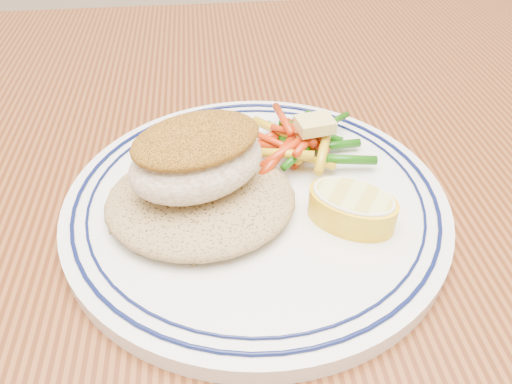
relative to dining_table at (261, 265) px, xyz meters
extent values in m
cube|color=#4C230F|center=(0.00, 0.00, 0.08)|extent=(1.50, 0.90, 0.04)
cylinder|color=white|center=(-0.01, -0.03, 0.10)|extent=(0.30, 0.30, 0.01)
torus|color=#0A113F|center=(-0.01, -0.03, 0.11)|extent=(0.28, 0.28, 0.00)
torus|color=#0A113F|center=(-0.01, -0.03, 0.11)|extent=(0.26, 0.26, 0.00)
ellipsoid|color=olive|center=(-0.05, -0.04, 0.13)|extent=(0.14, 0.13, 0.03)
ellipsoid|color=beige|center=(-0.05, -0.03, 0.15)|extent=(0.12, 0.11, 0.04)
ellipsoid|color=#8C5C16|center=(-0.05, -0.03, 0.17)|extent=(0.11, 0.10, 0.02)
cylinder|color=#B52B09|center=(0.04, 0.02, 0.11)|extent=(0.03, 0.04, 0.01)
cylinder|color=#B52B09|center=(0.04, 0.04, 0.12)|extent=(0.05, 0.01, 0.01)
cylinder|color=#B52B09|center=(0.02, 0.04, 0.12)|extent=(0.04, 0.04, 0.01)
cylinder|color=#16560A|center=(0.07, 0.02, 0.12)|extent=(0.05, 0.01, 0.01)
cylinder|color=#16560A|center=(0.02, 0.03, 0.12)|extent=(0.02, 0.05, 0.01)
cylinder|color=#16560A|center=(0.03, 0.04, 0.12)|extent=(0.03, 0.05, 0.01)
cylinder|color=#16560A|center=(0.05, 0.05, 0.12)|extent=(0.05, 0.03, 0.01)
cylinder|color=gold|center=(0.04, 0.03, 0.12)|extent=(0.03, 0.06, 0.01)
cylinder|color=#16560A|center=(0.06, 0.05, 0.12)|extent=(0.01, 0.05, 0.01)
cylinder|color=#16560A|center=(0.07, 0.00, 0.12)|extent=(0.05, 0.01, 0.01)
cylinder|color=#B52B09|center=(0.01, 0.04, 0.12)|extent=(0.05, 0.05, 0.01)
cylinder|color=#B52B09|center=(0.02, 0.05, 0.12)|extent=(0.03, 0.04, 0.01)
cylinder|color=gold|center=(0.04, 0.00, 0.12)|extent=(0.05, 0.03, 0.01)
cylinder|color=gold|center=(0.02, 0.04, 0.13)|extent=(0.05, 0.04, 0.01)
cylinder|color=#B52B09|center=(0.04, 0.03, 0.13)|extent=(0.04, 0.05, 0.01)
cylinder|color=#B52B09|center=(0.02, 0.02, 0.13)|extent=(0.05, 0.02, 0.01)
cylinder|color=#16560A|center=(0.07, 0.05, 0.13)|extent=(0.04, 0.04, 0.01)
cylinder|color=#16560A|center=(0.04, 0.04, 0.13)|extent=(0.04, 0.03, 0.01)
cylinder|color=#B52B09|center=(0.04, 0.03, 0.13)|extent=(0.01, 0.05, 0.02)
cylinder|color=gold|center=(0.02, 0.00, 0.13)|extent=(0.05, 0.02, 0.01)
cylinder|color=#16560A|center=(0.03, 0.00, 0.13)|extent=(0.04, 0.04, 0.01)
cylinder|color=#B52B09|center=(0.04, 0.03, 0.13)|extent=(0.05, 0.02, 0.01)
cylinder|color=#B52B09|center=(0.01, 0.00, 0.13)|extent=(0.04, 0.05, 0.01)
cylinder|color=#B52B09|center=(0.02, 0.01, 0.13)|extent=(0.05, 0.04, 0.01)
cylinder|color=gold|center=(0.05, 0.01, 0.13)|extent=(0.03, 0.06, 0.02)
cylinder|color=#B52B09|center=(0.02, 0.00, 0.13)|extent=(0.05, 0.04, 0.01)
cylinder|color=#B52B09|center=(0.03, 0.05, 0.13)|extent=(0.01, 0.06, 0.01)
cylinder|color=#B52B09|center=(0.04, 0.01, 0.13)|extent=(0.03, 0.05, 0.01)
cube|color=#D5C168|center=(0.05, 0.02, 0.15)|extent=(0.03, 0.03, 0.01)
torus|color=white|center=(0.06, -0.06, 0.14)|extent=(0.08, 0.08, 0.00)
camera|label=1|loc=(-0.04, -0.32, 0.37)|focal=35.00mm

